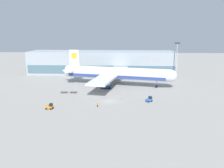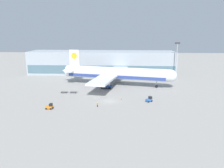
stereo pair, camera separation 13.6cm
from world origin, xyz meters
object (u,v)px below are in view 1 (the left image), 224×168
(baggage_tug_mid, at_px, (50,107))
(traffic_cone_near, at_px, (121,98))
(light_mast, at_px, (176,57))
(ground_crew_near, at_px, (97,104))
(airplane_main, at_px, (114,74))
(baggage_tug_foreground, at_px, (149,99))
(baggage_dolly_second, at_px, (73,92))
(baggage_dolly_lead, at_px, (64,92))
(scissor_lift_loader, at_px, (106,84))

(baggage_tug_mid, height_order, traffic_cone_near, baggage_tug_mid)
(light_mast, relative_size, ground_crew_near, 11.72)
(airplane_main, distance_m, baggage_tug_foreground, 29.90)
(baggage_dolly_second, relative_size, traffic_cone_near, 4.81)
(airplane_main, height_order, baggage_dolly_lead, airplane_main)
(baggage_tug_mid, bearing_deg, ground_crew_near, 15.63)
(scissor_lift_loader, bearing_deg, light_mast, 45.41)
(light_mast, xyz_separation_m, baggage_tug_foreground, (-19.91, -44.46, -11.01))
(airplane_main, height_order, ground_crew_near, airplane_main)
(scissor_lift_loader, relative_size, baggage_tug_foreground, 2.04)
(baggage_dolly_second, bearing_deg, baggage_dolly_lead, -178.71)
(baggage_tug_mid, relative_size, ground_crew_near, 1.50)
(baggage_tug_foreground, bearing_deg, scissor_lift_loader, 95.12)
(ground_crew_near, xyz_separation_m, traffic_cone_near, (8.37, 9.41, -0.63))
(baggage_tug_foreground, distance_m, baggage_dolly_lead, 36.99)
(scissor_lift_loader, height_order, baggage_dolly_second, scissor_lift_loader)
(baggage_dolly_lead, xyz_separation_m, traffic_cone_near, (24.91, -8.06, -0.01))
(traffic_cone_near, bearing_deg, baggage_dolly_second, 158.47)
(baggage_tug_foreground, height_order, baggage_tug_mid, same)
(scissor_lift_loader, height_order, baggage_dolly_lead, scissor_lift_loader)
(airplane_main, height_order, scissor_lift_loader, airplane_main)
(baggage_tug_foreground, xyz_separation_m, baggage_tug_mid, (-35.07, -9.84, 0.00))
(airplane_main, distance_m, ground_crew_near, 33.51)
(airplane_main, bearing_deg, baggage_tug_mid, -108.31)
(airplane_main, xyz_separation_m, baggage_tug_mid, (-20.83, -35.65, -4.96))
(baggage_tug_foreground, bearing_deg, light_mast, 28.84)
(light_mast, distance_m, scissor_lift_loader, 46.17)
(baggage_tug_foreground, distance_m, traffic_cone_near, 10.84)
(baggage_tug_mid, relative_size, baggage_dolly_lead, 0.69)
(baggage_tug_mid, bearing_deg, scissor_lift_loader, 65.25)
(traffic_cone_near, bearing_deg, ground_crew_near, -131.67)
(baggage_tug_mid, height_order, baggage_dolly_second, baggage_tug_mid)
(airplane_main, xyz_separation_m, baggage_tug_foreground, (14.24, -25.81, -4.96))
(light_mast, xyz_separation_m, scissor_lift_loader, (-37.67, -24.85, -9.76))
(baggage_dolly_second, distance_m, traffic_cone_near, 22.42)
(baggage_tug_foreground, relative_size, baggage_tug_mid, 1.09)
(baggage_dolly_lead, bearing_deg, scissor_lift_loader, 26.16)
(scissor_lift_loader, bearing_deg, baggage_dolly_second, -134.68)
(airplane_main, bearing_deg, traffic_cone_near, -69.09)
(baggage_dolly_lead, bearing_deg, ground_crew_near, -47.74)
(baggage_tug_mid, distance_m, ground_crew_near, 16.38)
(airplane_main, relative_size, scissor_lift_loader, 10.05)
(light_mast, height_order, scissor_lift_loader, light_mast)
(light_mast, bearing_deg, ground_crew_near, -127.04)
(airplane_main, bearing_deg, scissor_lift_loader, -107.54)
(airplane_main, distance_m, baggage_tug_mid, 41.59)
(airplane_main, height_order, baggage_dolly_second, airplane_main)
(baggage_dolly_lead, xyz_separation_m, ground_crew_near, (16.54, -17.46, 0.62))
(baggage_tug_mid, height_order, ground_crew_near, baggage_tug_mid)
(ground_crew_near, bearing_deg, scissor_lift_loader, -55.85)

